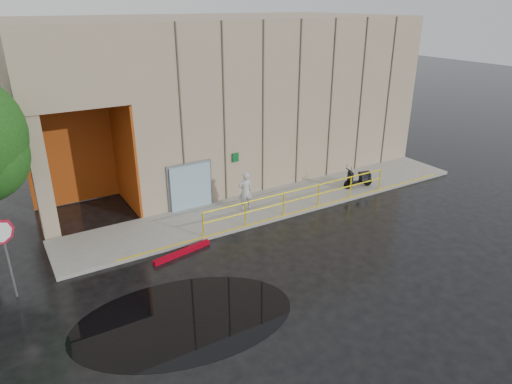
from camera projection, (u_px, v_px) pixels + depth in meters
ground at (256, 273)px, 15.79m from camera, size 120.00×120.00×0.00m
sidewalk at (279, 202)px, 21.22m from camera, size 20.00×3.00×0.15m
building at (232, 89)px, 25.27m from camera, size 20.00×10.17×8.00m
guardrail at (301, 199)px, 20.04m from camera, size 9.56×0.06×1.03m
person at (245, 191)px, 19.94m from camera, size 0.70×0.52×1.75m
scooter at (359, 174)px, 22.45m from camera, size 1.61×0.77×1.22m
stop_sign at (4, 242)px, 13.79m from camera, size 0.75×0.41×2.73m
red_curb at (182, 252)px, 16.94m from camera, size 2.39×0.63×0.18m
puddle at (184, 318)px, 13.54m from camera, size 7.30×5.32×0.01m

